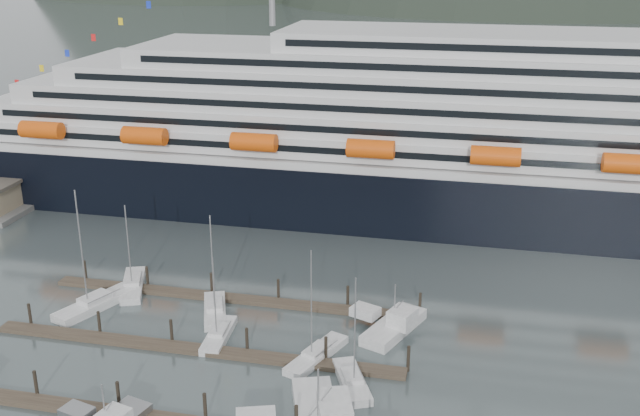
# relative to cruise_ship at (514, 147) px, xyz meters

# --- Properties ---
(ground) EXTENTS (1600.00, 1600.00, 0.00)m
(ground) POSITION_rel_cruise_ship_xyz_m (-30.03, -54.94, -12.04)
(ground) COLOR #4D5B5B
(ground) RESTS_ON ground
(cruise_ship) EXTENTS (210.00, 30.40, 50.30)m
(cruise_ship) POSITION_rel_cruise_ship_xyz_m (0.00, 0.00, 0.00)
(cruise_ship) COLOR black
(cruise_ship) RESTS_ON ground
(dock_near) EXTENTS (48.18, 2.28, 3.20)m
(dock_near) POSITION_rel_cruise_ship_xyz_m (-34.95, -64.89, -11.73)
(dock_near) COLOR #3F3328
(dock_near) RESTS_ON ground
(dock_mid) EXTENTS (48.18, 2.28, 3.20)m
(dock_mid) POSITION_rel_cruise_ship_xyz_m (-34.95, -51.89, -11.73)
(dock_mid) COLOR #3F3328
(dock_mid) RESTS_ON ground
(dock_far) EXTENTS (48.18, 2.28, 3.20)m
(dock_far) POSITION_rel_cruise_ship_xyz_m (-34.95, -38.89, -11.73)
(dock_far) COLOR #3F3328
(dock_far) RESTS_ON ground
(sailboat_b) EXTENTS (6.98, 11.43, 16.42)m
(sailboat_b) POSITION_rel_cruise_ship_xyz_m (-50.91, -44.77, -11.59)
(sailboat_b) COLOR silver
(sailboat_b) RESTS_ON ground
(sailboat_c) EXTENTS (2.92, 8.55, 10.96)m
(sailboat_c) POSITION_rel_cruise_ship_xyz_m (-33.16, -48.73, -11.65)
(sailboat_c) COLOR silver
(sailboat_c) RESTS_ON ground
(sailboat_d) EXTENTS (5.60, 9.91, 13.66)m
(sailboat_d) POSITION_rel_cruise_ship_xyz_m (-21.14, -50.54, -11.63)
(sailboat_d) COLOR silver
(sailboat_d) RESTS_ON ground
(sailboat_e) EXTENTS (6.05, 10.28, 12.50)m
(sailboat_e) POSITION_rel_cruise_ship_xyz_m (-48.78, -38.64, -11.63)
(sailboat_e) COLOR silver
(sailboat_e) RESTS_ON ground
(sailboat_f) EXTENTS (5.58, 9.28, 13.78)m
(sailboat_f) POSITION_rel_cruise_ship_xyz_m (-35.68, -43.11, -11.61)
(sailboat_f) COLOR silver
(sailboat_f) RESTS_ON ground
(sailboat_h) EXTENTS (5.54, 8.54, 13.02)m
(sailboat_h) POSITION_rel_cruise_ship_xyz_m (-16.38, -54.85, -11.63)
(sailboat_h) COLOR silver
(sailboat_h) RESTS_ON ground
(trawler_e) EXTENTS (9.07, 10.89, 6.72)m
(trawler_e) POSITION_rel_cruise_ship_xyz_m (-13.70, -42.67, -11.17)
(trawler_e) COLOR silver
(trawler_e) RESTS_ON ground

